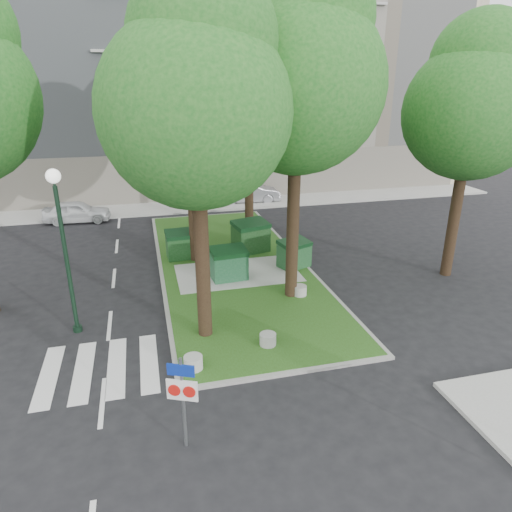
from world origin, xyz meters
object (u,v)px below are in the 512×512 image
object	(u,v)px
dumpster_b	(229,264)
street_lamp	(62,234)
tree_median_near_left	(198,92)
car_white	(77,211)
bollard_right	(300,290)
dumpster_d	(294,254)
traffic_sign_pole	(183,391)
car_silver	(248,192)
dumpster_c	(251,237)
tree_median_mid	(189,97)
bollard_mid	(268,339)
bollard_left	(193,363)
dumpster_a	(182,245)
litter_bin	(290,252)
tree_median_far	(250,64)
tree_street_right	(475,99)
tree_median_near_right	(300,67)

from	to	relation	value
dumpster_b	street_lamp	distance (m)	6.66
dumpster_b	street_lamp	size ratio (longest dim) A/B	0.29
tree_median_near_left	car_white	xyz separation A→B (m)	(-5.36, 14.25, -6.69)
bollard_right	street_lamp	xyz separation A→B (m)	(-7.79, -0.54, 3.01)
dumpster_d	traffic_sign_pole	distance (m)	10.71
dumpster_d	car_silver	distance (m)	11.69
dumpster_c	tree_median_mid	bearing A→B (deg)	172.20
bollard_mid	bollard_right	bearing A→B (deg)	55.36
bollard_mid	car_silver	world-z (taller)	car_silver
dumpster_d	bollard_left	xyz separation A→B (m)	(-5.10, -6.40, -0.39)
dumpster_a	bollard_mid	world-z (taller)	dumpster_a
tree_median_near_left	dumpster_b	xyz separation A→B (m)	(1.46, 3.98, -6.56)
litter_bin	car_white	distance (m)	13.23
tree_median_far	dumpster_c	xyz separation A→B (m)	(-0.64, -2.65, -7.49)
dumpster_a	bollard_left	xyz separation A→B (m)	(-0.55, -8.66, -0.42)
tree_median_near_left	litter_bin	bearing A→B (deg)	50.35
tree_street_right	dumpster_a	xyz separation A→B (m)	(-10.64, 4.31, -6.25)
dumpster_b	dumpster_c	distance (m)	3.29
bollard_left	tree_median_far	bearing A→B (deg)	68.87
bollard_mid	street_lamp	xyz separation A→B (m)	(-5.71, 2.48, 3.01)
dumpster_b	traffic_sign_pole	size ratio (longest dim) A/B	0.66
tree_median_near_left	bollard_left	bearing A→B (deg)	-110.36
tree_median_far	dumpster_a	distance (m)	8.92
street_lamp	traffic_sign_pole	xyz separation A→B (m)	(2.88, -5.86, -1.85)
dumpster_a	car_white	size ratio (longest dim) A/B	0.39
tree_median_near_right	bollard_mid	xyz separation A→B (m)	(-1.85, -3.18, -7.69)
bollard_mid	traffic_sign_pole	bearing A→B (deg)	-129.97
tree_street_right	bollard_mid	size ratio (longest dim) A/B	19.94
tree_street_right	car_silver	bearing A→B (deg)	111.31
tree_median_near_left	street_lamp	bearing A→B (deg)	162.29
tree_median_near_left	street_lamp	distance (m)	5.85
dumpster_d	litter_bin	xyz separation A→B (m)	(0.15, 0.96, -0.27)
dumpster_b	dumpster_c	xyz separation A→B (m)	(1.60, 2.87, 0.08)
bollard_mid	litter_bin	xyz separation A→B (m)	(2.92, 6.69, 0.13)
car_silver	tree_median_near_right	bearing A→B (deg)	176.61
dumpster_c	car_silver	distance (m)	9.59
dumpster_d	bollard_left	world-z (taller)	dumpster_d
dumpster_d	car_silver	xyz separation A→B (m)	(0.74, 11.66, -0.01)
tree_median_far	bollard_mid	xyz separation A→B (m)	(-2.05, -10.68, -8.02)
tree_street_right	bollard_left	world-z (taller)	tree_street_right
dumpster_c	car_white	xyz separation A→B (m)	(-8.42, 7.40, -0.21)
tree_median_mid	traffic_sign_pole	bearing A→B (deg)	-98.66
tree_median_near_left	dumpster_d	size ratio (longest dim) A/B	6.78
dumpster_b	litter_bin	distance (m)	3.47
dumpster_a	dumpster_c	size ratio (longest dim) A/B	0.78
dumpster_b	dumpster_d	bearing A→B (deg)	6.28
dumpster_c	bollard_left	distance (m)	9.50
tree_median_far	dumpster_b	xyz separation A→B (m)	(-2.24, -5.52, -7.56)
street_lamp	traffic_sign_pole	bearing A→B (deg)	-63.81
tree_median_mid	tree_median_far	bearing A→B (deg)	43.15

